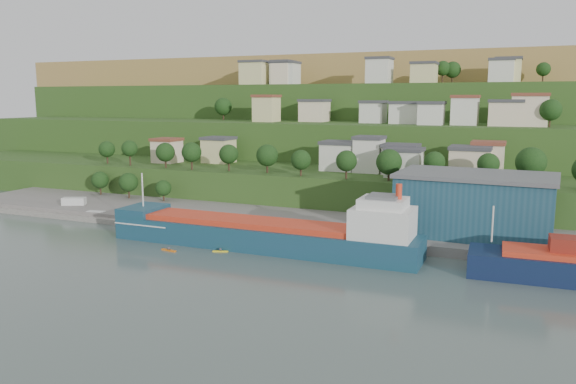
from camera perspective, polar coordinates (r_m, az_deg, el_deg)
The scene contains 10 objects.
ground at distance 110.08m, azimuth -7.24°, elevation -6.37°, with size 500.00×500.00×0.00m, color #4B5B57.
quay at distance 127.67m, azimuth 6.97°, elevation -4.14°, with size 220.00×26.00×4.00m, color slate.
pebble_beach at distance 159.72m, azimuth -20.56°, elevation -1.92°, with size 40.00×18.00×2.40m, color slate.
hillside at distance 267.34m, azimuth 11.08°, elevation 2.92°, with size 360.00×210.07×96.00m.
cargo_ship_near at distance 112.86m, azimuth -1.82°, elevation -4.50°, with size 64.58×10.44×16.60m.
warehouse at distance 122.00m, azimuth 18.46°, elevation -1.15°, with size 32.08×20.82×12.80m.
caravan at distance 159.31m, azimuth -20.91°, elevation -1.02°, with size 5.91×2.46×2.76m, color silver.
dinghy at distance 148.12m, azimuth -18.91°, elevation -2.03°, with size 4.59×1.72×0.92m, color silver.
kayak_orange at distance 114.49m, azimuth -12.03°, elevation -5.75°, with size 3.49×1.10×0.86m.
kayak_yellow at distance 112.12m, azimuth -6.88°, elevation -5.94°, with size 3.08×1.46×0.77m.
Camera 1 is at (53.23, -91.57, 29.98)m, focal length 35.00 mm.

